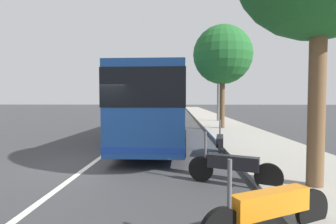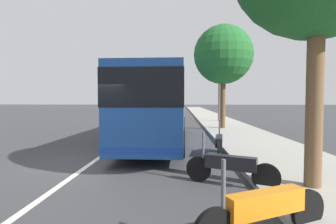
% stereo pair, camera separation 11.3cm
% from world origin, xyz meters
% --- Properties ---
extents(ground_plane, '(220.00, 220.00, 0.00)m').
position_xyz_m(ground_plane, '(0.00, 0.00, 0.00)').
color(ground_plane, '#38383A').
extents(sidewalk_curb, '(110.00, 3.60, 0.14)m').
position_xyz_m(sidewalk_curb, '(10.00, -6.41, 0.07)').
color(sidewalk_curb, '#9E998E').
rests_on(sidewalk_curb, ground).
extents(lane_divider_line, '(110.00, 0.16, 0.01)m').
position_xyz_m(lane_divider_line, '(10.00, 0.00, 0.00)').
color(lane_divider_line, silver).
rests_on(lane_divider_line, ground).
extents(coach_bus, '(10.83, 2.65, 3.25)m').
position_xyz_m(coach_bus, '(4.58, -1.84, 1.91)').
color(coach_bus, '#1E4C9E').
rests_on(coach_bus, ground).
extents(motorcycle_by_tree, '(1.12, 2.17, 1.27)m').
position_xyz_m(motorcycle_by_tree, '(-4.44, -4.11, 0.48)').
color(motorcycle_by_tree, black).
rests_on(motorcycle_by_tree, ground).
extents(motorcycle_mid_row, '(0.97, 2.08, 1.27)m').
position_xyz_m(motorcycle_mid_row, '(-1.96, -4.07, 0.47)').
color(motorcycle_mid_row, black).
rests_on(motorcycle_mid_row, ground).
extents(motorcycle_angled, '(2.29, 0.46, 1.27)m').
position_xyz_m(motorcycle_angled, '(1.42, -4.31, 0.48)').
color(motorcycle_angled, black).
rests_on(motorcycle_angled, ground).
extents(car_oncoming, '(4.74, 1.93, 1.38)m').
position_xyz_m(car_oncoming, '(26.39, -2.24, 0.67)').
color(car_oncoming, silver).
rests_on(car_oncoming, ground).
extents(car_ahead_same_lane, '(4.00, 1.98, 1.50)m').
position_xyz_m(car_ahead_same_lane, '(18.62, -1.66, 0.71)').
color(car_ahead_same_lane, gold).
rests_on(car_ahead_same_lane, ground).
extents(car_behind_bus, '(4.28, 1.91, 1.54)m').
position_xyz_m(car_behind_bus, '(35.57, 1.55, 0.74)').
color(car_behind_bus, navy).
rests_on(car_behind_bus, ground).
extents(roadside_tree_mid_block, '(4.00, 4.00, 7.14)m').
position_xyz_m(roadside_tree_mid_block, '(9.90, -5.78, 5.12)').
color(roadside_tree_mid_block, brown).
rests_on(roadside_tree_mid_block, ground).
extents(utility_pole, '(0.31, 0.31, 8.51)m').
position_xyz_m(utility_pole, '(16.33, -6.52, 4.26)').
color(utility_pole, slate).
rests_on(utility_pole, ground).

